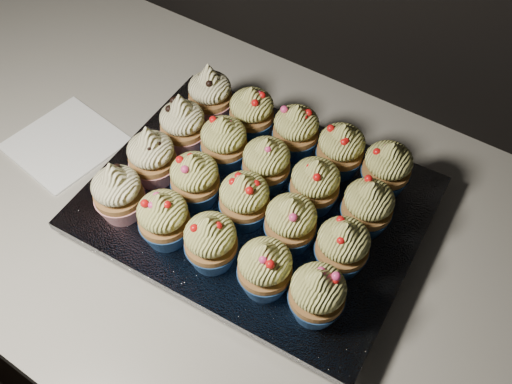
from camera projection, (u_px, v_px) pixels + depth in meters
worktop at (421, 316)px, 0.70m from camera, size 2.44×0.64×0.04m
napkin at (65, 143)px, 0.84m from camera, size 0.16×0.16×0.00m
baking_tray at (256, 210)px, 0.76m from camera, size 0.40×0.32×0.02m
foil_lining at (256, 202)px, 0.74m from camera, size 0.44×0.35×0.01m
cupcake_0 at (118, 192)px, 0.69m from camera, size 0.06×0.06×0.10m
cupcake_1 at (164, 219)px, 0.67m from camera, size 0.06×0.06×0.08m
cupcake_2 at (211, 242)px, 0.65m from camera, size 0.06×0.06×0.08m
cupcake_3 at (265, 268)px, 0.63m from camera, size 0.06×0.06×0.08m
cupcake_4 at (317, 294)px, 0.61m from camera, size 0.06×0.06×0.08m
cupcake_5 at (152, 157)px, 0.73m from camera, size 0.06×0.06×0.10m
cupcake_6 at (195, 179)px, 0.71m from camera, size 0.06×0.06×0.08m
cupcake_7 at (244, 200)px, 0.69m from camera, size 0.06×0.06×0.08m
cupcake_8 at (291, 223)px, 0.67m from camera, size 0.06×0.06×0.08m
cupcake_9 at (342, 247)px, 0.65m from camera, size 0.06×0.06×0.08m
cupcake_10 at (183, 125)px, 0.77m from camera, size 0.06×0.06×0.10m
cupcake_11 at (224, 142)px, 0.75m from camera, size 0.06×0.06×0.08m
cupcake_12 at (266, 164)px, 0.73m from camera, size 0.06×0.06×0.08m
cupcake_13 at (315, 185)px, 0.70m from camera, size 0.06×0.06×0.08m
cupcake_14 at (368, 207)px, 0.68m from camera, size 0.06×0.06×0.08m
cupcake_15 at (210, 94)px, 0.80m from camera, size 0.06×0.06×0.10m
cupcake_16 at (252, 113)px, 0.78m from camera, size 0.06×0.06×0.08m
cupcake_17 at (296, 131)px, 0.76m from camera, size 0.06×0.06×0.08m
cupcake_18 at (341, 150)px, 0.74m from camera, size 0.06×0.06×0.08m
cupcake_19 at (387, 168)px, 0.72m from camera, size 0.06×0.06×0.08m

